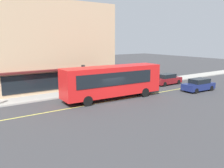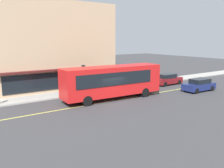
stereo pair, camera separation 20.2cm
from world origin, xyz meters
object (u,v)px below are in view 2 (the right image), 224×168
(car_navy, at_px, (199,85))
(car_maroon, at_px, (168,79))
(traffic_light, at_px, (84,72))
(bus, at_px, (113,81))

(car_navy, distance_m, car_maroon, 5.15)
(traffic_light, distance_m, car_navy, 14.17)
(traffic_light, height_order, car_maroon, traffic_light)
(bus, relative_size, car_maroon, 2.61)
(traffic_light, distance_m, car_maroon, 12.52)
(bus, height_order, car_maroon, bus)
(car_maroon, bearing_deg, traffic_light, 171.69)
(traffic_light, xyz_separation_m, car_navy, (12.22, -6.94, -1.79))
(traffic_light, relative_size, car_maroon, 0.74)
(car_navy, bearing_deg, traffic_light, 150.40)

